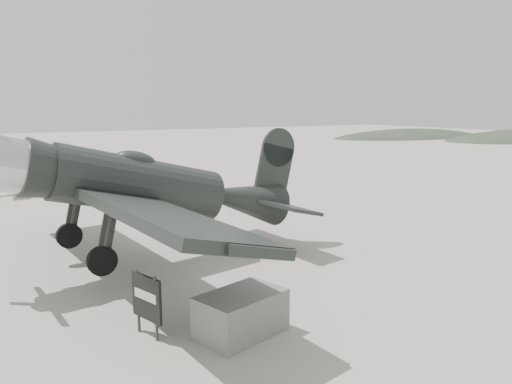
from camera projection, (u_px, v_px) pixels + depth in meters
ground at (264, 272)px, 13.18m from camera, size 160.00×160.00×0.00m
hill_northeast at (410, 137)px, 72.37m from camera, size 32.00×16.00×5.20m
lowwing_monoplane at (153, 188)px, 13.54m from camera, size 8.96×12.52×4.04m
equipment_block at (241, 314)px, 9.53m from camera, size 1.87×1.43×0.83m
sign_board at (147, 299)px, 9.40m from camera, size 0.30×0.84×1.24m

